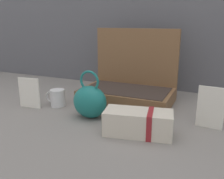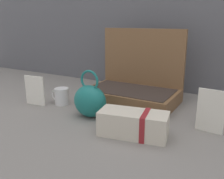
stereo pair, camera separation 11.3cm
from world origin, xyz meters
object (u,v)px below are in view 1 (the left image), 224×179
object	(u,v)px
open_suitcase	(129,85)
info_card_left	(211,108)
poster_card_right	(29,93)
cream_toiletry_bag	(139,123)
coffee_mug	(57,98)
teal_pouch_handbag	(90,101)

from	to	relation	value
open_suitcase	info_card_left	distance (m)	0.49
poster_card_right	info_card_left	bearing A→B (deg)	0.53
cream_toiletry_bag	coffee_mug	world-z (taller)	cream_toiletry_bag
info_card_left	teal_pouch_handbag	bearing A→B (deg)	-163.59
teal_pouch_handbag	info_card_left	xyz separation A→B (m)	(0.51, 0.10, 0.01)
open_suitcase	cream_toiletry_bag	xyz separation A→B (m)	(0.19, -0.40, -0.04)
coffee_mug	info_card_left	xyz separation A→B (m)	(0.75, 0.03, 0.04)
coffee_mug	cream_toiletry_bag	bearing A→B (deg)	-16.91
coffee_mug	poster_card_right	world-z (taller)	poster_card_right
open_suitcase	poster_card_right	xyz separation A→B (m)	(-0.43, -0.33, -0.01)
coffee_mug	info_card_left	bearing A→B (deg)	2.05
open_suitcase	cream_toiletry_bag	distance (m)	0.44
coffee_mug	poster_card_right	xyz separation A→B (m)	(-0.12, -0.08, 0.03)
info_card_left	poster_card_right	world-z (taller)	info_card_left
teal_pouch_handbag	cream_toiletry_bag	world-z (taller)	teal_pouch_handbag
teal_pouch_handbag	info_card_left	size ratio (longest dim) A/B	1.25
open_suitcase	coffee_mug	distance (m)	0.40
info_card_left	poster_card_right	xyz separation A→B (m)	(-0.87, -0.10, -0.01)
cream_toiletry_bag	info_card_left	bearing A→B (deg)	35.36
teal_pouch_handbag	poster_card_right	size ratio (longest dim) A/B	1.41
open_suitcase	info_card_left	world-z (taller)	open_suitcase
info_card_left	coffee_mug	bearing A→B (deg)	-172.42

